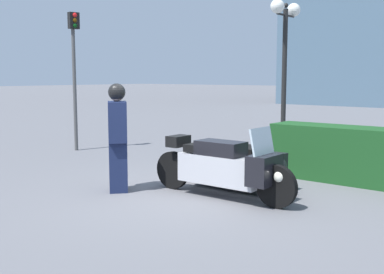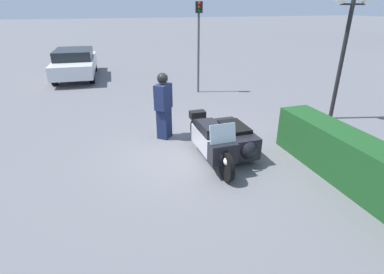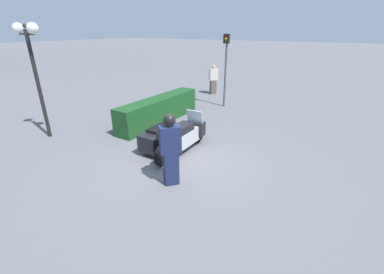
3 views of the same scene
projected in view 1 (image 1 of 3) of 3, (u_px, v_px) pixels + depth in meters
ground_plane at (183, 194)px, 7.71m from camera, size 160.00×160.00×0.00m
police_motorcycle at (235, 165)px, 7.74m from camera, size 2.59×1.28×1.15m
officer_rider at (118, 135)px, 7.82m from camera, size 0.56×0.54×1.77m
twin_lamp_post at (285, 38)px, 11.67m from camera, size 0.33×1.16×3.68m
traffic_light_far at (74, 61)px, 12.01m from camera, size 0.22×0.28×3.45m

